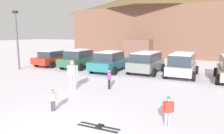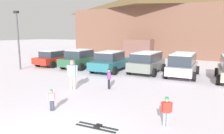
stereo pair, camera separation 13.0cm
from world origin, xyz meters
The scene contains 12 objects.
ski_lodge centered at (-3.86, 26.50, 4.80)m, with size 23.01×12.23×9.48m.
parked_red_sedan centered at (-9.56, 11.07, 0.78)m, with size 2.27×4.09×1.52m.
parked_green_coupe centered at (-6.51, 11.20, 0.85)m, with size 2.24×4.44×1.68m.
parked_teal_hatchback centered at (-3.26, 10.94, 0.84)m, with size 2.28×4.83×1.66m.
parked_grey_wagon centered at (-0.29, 11.44, 0.90)m, with size 2.41×4.19×1.68m.
parked_silver_wagon centered at (2.45, 11.28, 0.92)m, with size 2.17×4.32×1.71m.
skier_adult_in_blue_parka centered at (-2.65, 4.86, 0.94)m, with size 0.59×0.36×1.67m.
skier_child_in_pink_snowsuit centered at (-1.53, 1.97, 0.50)m, with size 0.26×0.25×0.89m.
skier_child_in_red_jacket centered at (2.94, 2.54, 0.59)m, with size 0.37×0.23×1.05m.
skier_child_in_purple_jacket centered at (-0.91, 5.91, 0.66)m, with size 0.30×0.36×1.16m.
pair_of_skis centered at (0.86, 1.49, 0.02)m, with size 1.51×0.33×0.08m.
lamp_post centered at (-10.74, 8.10, 2.84)m, with size 0.44×0.24×5.00m.
Camera 1 is at (3.95, -4.02, 3.13)m, focal length 32.00 mm.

